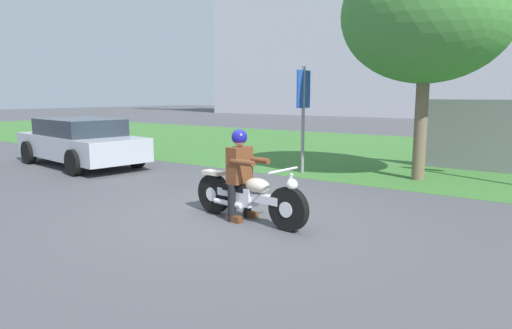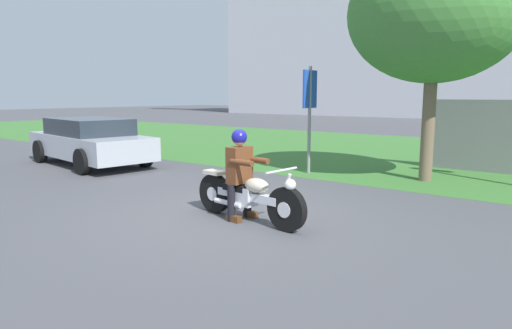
# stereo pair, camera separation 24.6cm
# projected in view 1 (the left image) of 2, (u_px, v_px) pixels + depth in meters

# --- Properties ---
(ground) EXTENTS (120.00, 120.00, 0.00)m
(ground) POSITION_uv_depth(u_px,v_px,m) (233.00, 215.00, 7.12)
(ground) COLOR #4C4C51
(grass_verge) EXTENTS (60.00, 12.00, 0.01)m
(grass_verge) POSITION_uv_depth(u_px,v_px,m) (409.00, 153.00, 14.72)
(grass_verge) COLOR #3D7533
(grass_verge) RESTS_ON ground
(stadium_facade) EXTENTS (50.35, 8.00, 14.77)m
(stadium_facade) POSITION_uv_depth(u_px,v_px,m) (473.00, 29.00, 37.12)
(stadium_facade) COLOR silver
(stadium_facade) RESTS_ON ground
(motorcycle_lead) EXTENTS (2.15, 0.66, 0.88)m
(motorcycle_lead) POSITION_uv_depth(u_px,v_px,m) (249.00, 196.00, 6.70)
(motorcycle_lead) COLOR black
(motorcycle_lead) RESTS_ON ground
(rider_lead) EXTENTS (0.58, 0.49, 1.40)m
(rider_lead) POSITION_uv_depth(u_px,v_px,m) (240.00, 167.00, 6.75)
(rider_lead) COLOR black
(rider_lead) RESTS_ON ground
(tree_roadside) EXTENTS (3.68, 3.68, 5.10)m
(tree_roadside) POSITION_uv_depth(u_px,v_px,m) (427.00, 15.00, 9.56)
(tree_roadside) COLOR brown
(tree_roadside) RESTS_ON ground
(sign_banner) EXTENTS (0.08, 0.60, 2.60)m
(sign_banner) POSITION_uv_depth(u_px,v_px,m) (303.00, 103.00, 10.74)
(sign_banner) COLOR gray
(sign_banner) RESTS_ON ground
(car_parked) EXTENTS (4.59, 2.34, 1.28)m
(car_parked) POSITION_uv_depth(u_px,v_px,m) (80.00, 142.00, 12.03)
(car_parked) COLOR black
(car_parked) RESTS_ON ground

